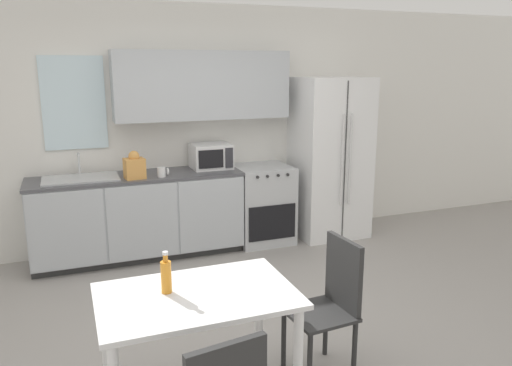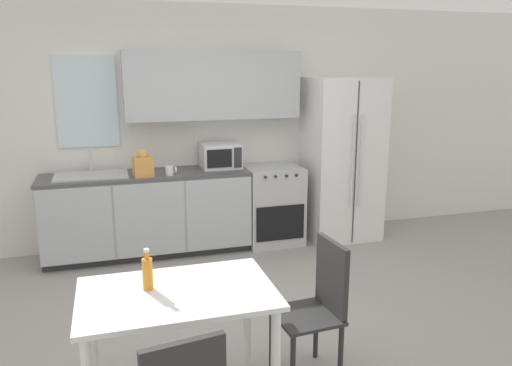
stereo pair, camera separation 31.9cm
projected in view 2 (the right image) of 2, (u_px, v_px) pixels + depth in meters
ground_plane at (238, 331)px, 3.91m from camera, size 12.00×12.00×0.00m
wall_back at (191, 119)px, 5.64m from camera, size 12.00×0.38×2.70m
kitchen_counter at (148, 214)px, 5.43m from camera, size 2.21×0.62×0.91m
oven_range at (272, 204)px, 5.83m from camera, size 0.64×0.63×0.90m
refrigerator at (342, 159)px, 5.91m from camera, size 0.83×0.74×1.90m
kitchen_sink at (91, 175)px, 5.18m from camera, size 0.74×0.46×0.25m
microwave at (220, 155)px, 5.61m from camera, size 0.43×0.38×0.28m
coffee_mug at (170, 171)px, 5.22m from camera, size 0.12×0.08×0.10m
grocery_bag_0 at (143, 165)px, 5.15m from camera, size 0.22×0.19×0.29m
dining_table at (178, 310)px, 2.89m from camera, size 1.12×0.73×0.77m
dining_chair_side at (320, 300)px, 3.27m from camera, size 0.43×0.43×0.93m
drink_bottle at (147, 273)px, 2.87m from camera, size 0.06×0.06×0.25m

